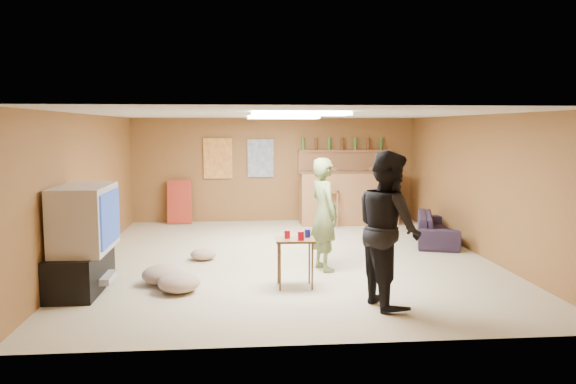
{
  "coord_description": "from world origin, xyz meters",
  "views": [
    {
      "loc": [
        -0.76,
        -8.46,
        2.01
      ],
      "look_at": [
        0.0,
        0.2,
        1.0
      ],
      "focal_mm": 35.0,
      "sensor_mm": 36.0,
      "label": 1
    }
  ],
  "objects": [
    {
      "name": "person_black",
      "position": [
        0.91,
        -2.38,
        0.88
      ],
      "size": [
        0.81,
        0.96,
        1.75
      ],
      "primitive_type": "imported",
      "rotation": [
        0.0,
        0.0,
        1.76
      ],
      "color": "black",
      "rests_on": "ground"
    },
    {
      "name": "tv_screen",
      "position": [
        -2.34,
        -1.5,
        0.9
      ],
      "size": [
        0.02,
        0.95,
        0.65
      ],
      "primitive_type": "cube",
      "color": "navy",
      "rests_on": "tv_body"
    },
    {
      "name": "poster_left",
      "position": [
        -1.2,
        3.46,
        1.35
      ],
      "size": [
        0.6,
        0.03,
        0.85
      ],
      "primitive_type": "cube",
      "color": "#BF3F26",
      "rests_on": "wall_back"
    },
    {
      "name": "ceiling_panel_back",
      "position": [
        0.0,
        1.2,
        2.17
      ],
      "size": [
        1.2,
        0.6,
        0.04
      ],
      "primitive_type": "cube",
      "color": "white",
      "rests_on": "ceiling"
    },
    {
      "name": "sofa",
      "position": [
        2.7,
        0.95,
        0.25
      ],
      "size": [
        1.16,
        1.84,
        0.5
      ],
      "primitive_type": "imported",
      "rotation": [
        0.0,
        0.0,
        1.26
      ],
      "color": "black",
      "rests_on": "ground"
    },
    {
      "name": "cup_blue",
      "position": [
        0.1,
        -1.52,
        0.67
      ],
      "size": [
        0.1,
        0.1,
        0.1
      ],
      "primitive_type": "cylinder",
      "rotation": [
        0.0,
        0.0,
        0.37
      ],
      "color": "navy",
      "rests_on": "tray_table"
    },
    {
      "name": "folding_chair_stack",
      "position": [
        -2.0,
        3.3,
        0.45
      ],
      "size": [
        0.5,
        0.26,
        0.91
      ],
      "primitive_type": "cube",
      "rotation": [
        -0.14,
        0.0,
        0.0
      ],
      "color": "#AE2F20",
      "rests_on": "ground"
    },
    {
      "name": "wall_back",
      "position": [
        0.0,
        3.5,
        1.1
      ],
      "size": [
        6.0,
        0.02,
        2.2
      ],
      "primitive_type": "cube",
      "color": "brown",
      "rests_on": "ground"
    },
    {
      "name": "person_olive",
      "position": [
        0.42,
        -0.78,
        0.79
      ],
      "size": [
        0.53,
        0.67,
        1.59
      ],
      "primitive_type": "imported",
      "rotation": [
        0.0,
        0.0,
        1.87
      ],
      "color": "#606D3F",
      "rests_on": "ground"
    },
    {
      "name": "cushion_near_tv",
      "position": [
        -1.74,
        -1.31,
        0.13
      ],
      "size": [
        0.58,
        0.58,
        0.25
      ],
      "primitive_type": "ellipsoid",
      "rotation": [
        0.0,
        0.0,
        -0.03
      ],
      "color": "gray",
      "rests_on": "ground"
    },
    {
      "name": "poster_right",
      "position": [
        -0.3,
        3.46,
        1.35
      ],
      "size": [
        0.55,
        0.03,
        0.8
      ],
      "primitive_type": "cube",
      "color": "#334C99",
      "rests_on": "wall_back"
    },
    {
      "name": "cushion_far",
      "position": [
        -1.5,
        -1.69,
        0.12
      ],
      "size": [
        0.53,
        0.53,
        0.23
      ],
      "primitive_type": "ellipsoid",
      "rotation": [
        0.0,
        0.0,
        -0.02
      ],
      "color": "gray",
      "rests_on": "ground"
    },
    {
      "name": "tv_body",
      "position": [
        -2.65,
        -1.5,
        0.9
      ],
      "size": [
        0.6,
        1.1,
        0.8
      ],
      "primitive_type": "cube",
      "color": "#B2B2B7",
      "rests_on": "tv_stand"
    },
    {
      "name": "wall_front",
      "position": [
        0.0,
        -3.5,
        1.1
      ],
      "size": [
        6.0,
        0.02,
        2.2
      ],
      "primitive_type": "cube",
      "color": "brown",
      "rests_on": "ground"
    },
    {
      "name": "ceiling",
      "position": [
        0.0,
        0.0,
        2.2
      ],
      "size": [
        6.0,
        7.0,
        0.02
      ],
      "primitive_type": "cube",
      "color": "silver",
      "rests_on": "ground"
    },
    {
      "name": "dvd_box",
      "position": [
        -2.5,
        -1.5,
        0.15
      ],
      "size": [
        0.35,
        0.5,
        0.08
      ],
      "primitive_type": "cube",
      "color": "#B2B2B7",
      "rests_on": "tv_stand"
    },
    {
      "name": "ground",
      "position": [
        0.0,
        0.0,
        0.0
      ],
      "size": [
        7.0,
        7.0,
        0.0
      ],
      "primitive_type": "plane",
      "color": "#B7AA8B",
      "rests_on": "ground"
    },
    {
      "name": "ceiling_panel_front",
      "position": [
        0.0,
        -1.5,
        2.17
      ],
      "size": [
        1.2,
        0.6,
        0.04
      ],
      "primitive_type": "cube",
      "color": "white",
      "rests_on": "ceiling"
    },
    {
      "name": "cup_red_near",
      "position": [
        -0.16,
        -1.57,
        0.67
      ],
      "size": [
        0.1,
        0.1,
        0.1
      ],
      "primitive_type": "cylinder",
      "rotation": [
        0.0,
        0.0,
        -0.41
      ],
      "color": "red",
      "rests_on": "tray_table"
    },
    {
      "name": "bar_lip",
      "position": [
        1.5,
        2.7,
        1.1
      ],
      "size": [
        2.1,
        0.12,
        0.05
      ],
      "primitive_type": "cube",
      "color": "#472C16",
      "rests_on": "bar_counter"
    },
    {
      "name": "cup_red_far",
      "position": [
        -0.01,
        -1.71,
        0.68
      ],
      "size": [
        0.09,
        0.09,
        0.11
      ],
      "primitive_type": "cylinder",
      "rotation": [
        0.0,
        0.0,
        0.07
      ],
      "color": "red",
      "rests_on": "tray_table"
    },
    {
      "name": "bottle_row",
      "position": [
        1.44,
        3.38,
        1.65
      ],
      "size": [
        1.76,
        0.08,
        0.26
      ],
      "primitive_type": null,
      "color": "#3F7233",
      "rests_on": "bar_shelf"
    },
    {
      "name": "tv_stand",
      "position": [
        -2.72,
        -1.5,
        0.25
      ],
      "size": [
        0.55,
        1.3,
        0.5
      ],
      "primitive_type": "cube",
      "color": "black",
      "rests_on": "ground"
    },
    {
      "name": "bar_backing",
      "position": [
        1.5,
        3.42,
        1.2
      ],
      "size": [
        2.0,
        0.14,
        0.6
      ],
      "primitive_type": "cube",
      "color": "brown",
      "rests_on": "bar_counter"
    },
    {
      "name": "bar_shelf",
      "position": [
        1.5,
        3.4,
        1.5
      ],
      "size": [
        2.0,
        0.18,
        0.05
      ],
      "primitive_type": "cube",
      "color": "brown",
      "rests_on": "bar_backing"
    },
    {
      "name": "wall_left",
      "position": [
        -3.0,
        0.0,
        1.1
      ],
      "size": [
        0.02,
        7.0,
        2.2
      ],
      "primitive_type": "cube",
      "color": "brown",
      "rests_on": "ground"
    },
    {
      "name": "cushion_mid",
      "position": [
        -1.31,
        -0.02,
        0.09
      ],
      "size": [
        0.43,
        0.43,
        0.18
      ],
      "primitive_type": "ellipsoid",
      "rotation": [
        0.0,
        0.0,
        -0.11
      ],
      "color": "gray",
      "rests_on": "ground"
    },
    {
      "name": "wall_right",
      "position": [
        3.0,
        0.0,
        1.1
      ],
      "size": [
        0.02,
        7.0,
        2.2
      ],
      "primitive_type": "cube",
      "color": "brown",
      "rests_on": "ground"
    },
    {
      "name": "tray_table",
      "position": [
        -0.07,
        -1.6,
        0.31
      ],
      "size": [
        0.49,
        0.4,
        0.62
      ],
      "primitive_type": "cube",
      "rotation": [
        0.0,
        0.0,
        -0.04
      ],
      "color": "#472C16",
      "rests_on": "ground"
    },
    {
      "name": "bar_stool_right",
      "position": [
        2.06,
        2.71,
        0.64
      ],
      "size": [
        0.51,
        0.51,
        1.29
      ],
      "primitive_type": null,
      "rotation": [
        0.0,
        0.0,
        0.31
      ],
      "color": "brown",
      "rests_on": "ground"
    },
    {
      "name": "bar_stool_left",
      "position": [
        1.07,
        2.66,
        0.59
      ],
      "size": [
        0.38,
        0.38,
        1.18
      ],
      "primitive_type": null,
      "rotation": [
        0.0,
        0.0,
        0.02
      ],
      "color": "brown",
      "rests_on": "ground"
    },
    {
      "name": "bar_counter",
      "position": [
        1.5,
        2.95,
        0.55
      ],
      "size": [
        2.0,
        0.6,
        1.1
      ],
      "primitive_type": "cube",
      "color": "brown",
      "rests_on": "ground"
    }
  ]
}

